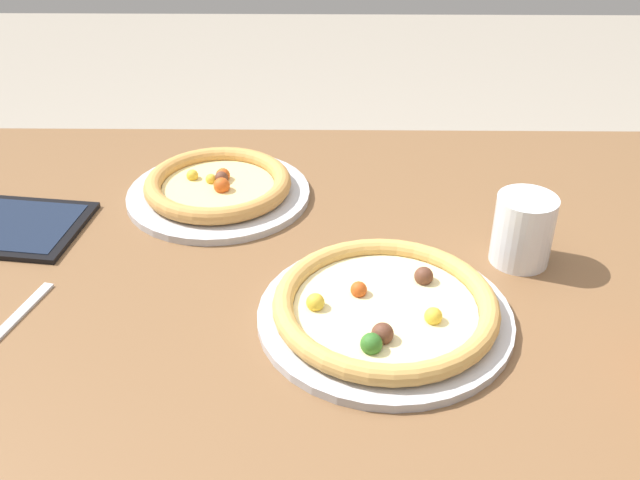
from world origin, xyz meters
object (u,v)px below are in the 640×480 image
(pizza_near, at_px, (388,309))
(fork, at_px, (2,335))
(pizza_far, at_px, (221,188))
(tablet, at_px, (7,226))
(water_cup_clear, at_px, (526,229))

(pizza_near, height_order, fork, pizza_near)
(pizza_near, relative_size, pizza_far, 1.09)
(fork, relative_size, tablet, 0.77)
(pizza_far, xyz_separation_m, fork, (-0.23, -0.36, -0.02))
(water_cup_clear, xyz_separation_m, fork, (-0.69, -0.18, -0.05))
(pizza_far, relative_size, water_cup_clear, 2.94)
(fork, bearing_deg, tablet, 109.11)
(pizza_far, bearing_deg, tablet, -162.21)
(pizza_near, distance_m, fork, 0.49)
(water_cup_clear, relative_size, fork, 0.51)
(tablet, bearing_deg, water_cup_clear, -5.73)
(pizza_far, height_order, fork, pizza_far)
(water_cup_clear, bearing_deg, pizza_near, -145.08)
(pizza_far, relative_size, fork, 1.51)
(tablet, bearing_deg, fork, -70.89)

